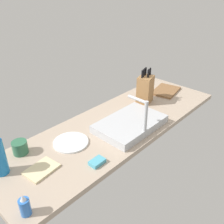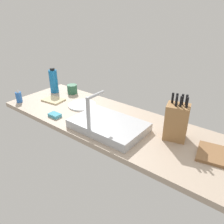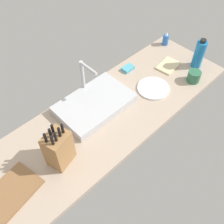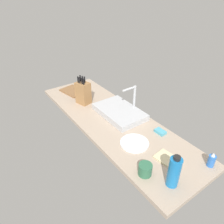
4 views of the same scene
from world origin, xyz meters
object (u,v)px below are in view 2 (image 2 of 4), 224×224
at_px(knife_block, 176,122).
at_px(coffee_mug, 72,89).
at_px(soap_bottle, 19,97).
at_px(cutting_board, 224,157).
at_px(dish_towel, 53,100).
at_px(dinner_plate, 82,105).
at_px(dish_sponge, 55,115).
at_px(sink_basin, 108,125).
at_px(faucet, 90,113).
at_px(water_bottle, 54,81).

bearing_deg(knife_block, coffee_mug, -22.78).
distance_m(knife_block, soap_bottle, 1.30).
height_order(cutting_board, dish_towel, cutting_board).
distance_m(cutting_board, dish_towel, 1.36).
bearing_deg(dinner_plate, dish_towel, 16.36).
bearing_deg(soap_bottle, dish_sponge, -178.82).
height_order(cutting_board, soap_bottle, soap_bottle).
relative_size(knife_block, soap_bottle, 2.50).
bearing_deg(dish_towel, cutting_board, -177.32).
xyz_separation_m(dish_towel, dish_sponge, (-0.25, 0.19, 0.01)).
relative_size(sink_basin, dish_towel, 2.76).
xyz_separation_m(sink_basin, knife_block, (-0.39, -0.17, 0.09)).
xyz_separation_m(soap_bottle, coffee_mug, (-0.21, -0.42, -0.01)).
bearing_deg(sink_basin, dish_towel, -6.73).
xyz_separation_m(faucet, soap_bottle, (0.84, -0.01, -0.11)).
xyz_separation_m(dinner_plate, dish_towel, (0.27, 0.08, 0.00)).
relative_size(soap_bottle, dish_towel, 0.65).
bearing_deg(water_bottle, dish_towel, 137.77).
relative_size(sink_basin, knife_block, 1.69).
relative_size(faucet, water_bottle, 1.16).
xyz_separation_m(faucet, dinner_plate, (0.37, -0.29, -0.16)).
height_order(faucet, soap_bottle, faucet).
relative_size(cutting_board, coffee_mug, 3.01).
bearing_deg(knife_block, dish_sponge, 2.84).
bearing_deg(dish_towel, knife_block, -175.34).
height_order(cutting_board, water_bottle, water_bottle).
bearing_deg(dish_towel, coffee_mug, -90.16).
bearing_deg(water_bottle, knife_block, 177.50).
bearing_deg(cutting_board, soap_bottle, 9.37).
bearing_deg(sink_basin, cutting_board, -168.25).
relative_size(knife_block, dinner_plate, 1.28).
bearing_deg(soap_bottle, sink_basin, -172.53).
height_order(soap_bottle, dish_towel, soap_bottle).
bearing_deg(sink_basin, knife_block, -157.04).
xyz_separation_m(cutting_board, dish_sponge, (1.11, 0.25, 0.00)).
xyz_separation_m(cutting_board, dinner_plate, (1.09, -0.02, -0.00)).
bearing_deg(dish_sponge, water_bottle, -38.90).
height_order(dinner_plate, dish_towel, same).
xyz_separation_m(water_bottle, dinner_plate, (-0.42, 0.06, -0.10)).
height_order(soap_bottle, coffee_mug, soap_bottle).
bearing_deg(coffee_mug, dinner_plate, 151.98).
relative_size(water_bottle, dinner_plate, 1.03).
distance_m(faucet, water_bottle, 0.87).
distance_m(knife_block, dinner_plate, 0.81).
bearing_deg(cutting_board, water_bottle, -2.89).
bearing_deg(dinner_plate, knife_block, -179.42).
bearing_deg(coffee_mug, dish_towel, 89.84).
distance_m(cutting_board, water_bottle, 1.52).
relative_size(soap_bottle, water_bottle, 0.50).
distance_m(cutting_board, dish_sponge, 1.14).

